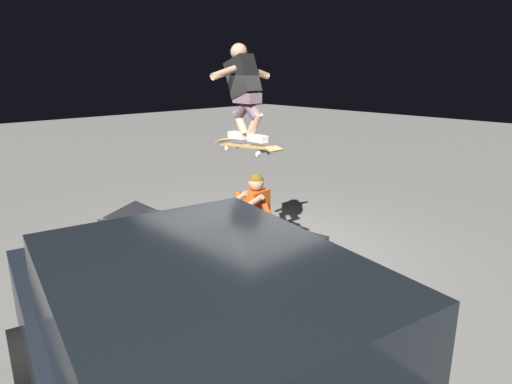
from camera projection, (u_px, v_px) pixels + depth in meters
The scene contains 8 objects.
ground_plane at pixel (255, 257), 6.28m from camera, with size 40.00×40.00×0.00m, color gray.
ledge_box_main at pixel (258, 245), 6.05m from camera, with size 1.80×0.66×0.50m, color #28282D.
person_sitting_on_ledge at pixel (251, 221), 5.51m from camera, with size 0.60×0.78×1.33m.
skateboard at pixel (247, 146), 5.38m from camera, with size 1.02×0.21×0.13m.
skater_airborne at pixel (244, 88), 5.23m from camera, with size 0.62×0.89×1.12m.
kicker_ramp at pixel (146, 223), 7.52m from camera, with size 1.37×1.36×0.35m.
trash_bin at pixel (291, 358), 3.36m from camera, with size 0.47×0.47×0.91m.
parked_car at pixel (198, 369), 2.73m from camera, with size 4.44×2.50×1.56m.
Camera 1 is at (-4.22, 3.98, 2.57)m, focal length 31.17 mm.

